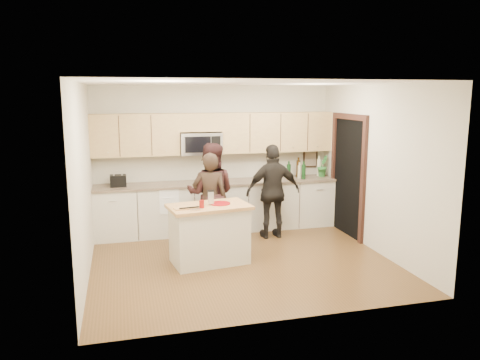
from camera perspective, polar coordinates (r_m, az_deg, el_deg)
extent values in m
plane|color=brown|center=(7.36, 0.15, -9.78)|extent=(4.50, 4.50, 0.00)
cube|color=#BAB59F|center=(8.93, -3.08, 2.75)|extent=(4.50, 0.02, 2.70)
cube|color=#BAB59F|center=(5.14, 5.80, -3.05)|extent=(4.50, 0.02, 2.70)
cube|color=#BAB59F|center=(6.81, -18.50, -0.20)|extent=(0.02, 4.00, 2.70)
cube|color=#BAB59F|center=(7.87, 16.22, 1.30)|extent=(0.02, 4.00, 2.70)
cube|color=white|center=(6.91, 0.17, 11.74)|extent=(4.50, 4.00, 0.02)
cube|color=beige|center=(8.80, -2.62, -3.33)|extent=(4.50, 0.62, 0.90)
cube|color=#7C6752|center=(8.69, -2.63, -0.33)|extent=(4.50, 0.66, 0.04)
cube|color=tan|center=(8.55, -12.66, 5.37)|extent=(1.55, 0.33, 0.75)
cube|color=tan|center=(9.03, 4.41, 5.85)|extent=(2.17, 0.33, 0.75)
cube|color=tan|center=(8.65, -4.93, 7.03)|extent=(0.78, 0.33, 0.33)
cube|color=silver|center=(8.65, -4.85, 4.47)|extent=(0.76, 0.40, 0.40)
cube|color=black|center=(8.43, -5.16, 4.32)|extent=(0.47, 0.01, 0.29)
cube|color=black|center=(8.49, -2.95, 4.39)|extent=(0.17, 0.01, 0.29)
cube|color=black|center=(8.69, 13.05, 0.28)|extent=(0.02, 1.05, 2.10)
cube|color=black|center=(8.19, 14.78, -0.42)|extent=(0.06, 0.10, 2.10)
cube|color=black|center=(9.19, 11.31, 0.89)|extent=(0.06, 0.10, 2.10)
cube|color=black|center=(8.56, 13.25, 7.53)|extent=(0.06, 1.25, 0.10)
cube|color=black|center=(9.50, 8.56, 2.69)|extent=(0.30, 0.03, 0.38)
cube|color=tan|center=(9.49, 8.60, 2.67)|extent=(0.24, 0.00, 0.32)
cube|color=white|center=(8.30, -8.62, -2.51)|extent=(0.34, 0.01, 0.48)
cube|color=white|center=(8.54, -8.87, -0.54)|extent=(0.34, 0.60, 0.01)
cube|color=beige|center=(7.17, -3.75, -6.77)|extent=(1.18, 0.79, 0.85)
cube|color=tan|center=(7.05, -3.80, -3.28)|extent=(1.29, 0.86, 0.05)
cylinder|color=maroon|center=(7.11, -2.44, -2.87)|extent=(0.31, 0.31, 0.02)
cube|color=silver|center=(7.03, -3.57, -2.16)|extent=(0.08, 0.06, 0.19)
cube|color=black|center=(7.01, -3.58, -1.33)|extent=(0.09, 0.06, 0.02)
cylinder|color=maroon|center=(6.87, -4.70, -2.95)|extent=(0.07, 0.07, 0.11)
cube|color=tan|center=(6.85, -6.96, -3.45)|extent=(0.28, 0.21, 0.02)
cube|color=black|center=(6.81, -6.22, -3.37)|extent=(0.29, 0.07, 0.02)
cube|color=silver|center=(6.72, -5.45, -3.58)|extent=(0.19, 0.05, 0.01)
cube|color=black|center=(8.49, -14.63, -0.09)|extent=(0.28, 0.21, 0.20)
cube|color=silver|center=(8.47, -15.13, 0.58)|extent=(0.03, 0.15, 0.00)
cube|color=silver|center=(8.47, -14.19, 0.62)|extent=(0.03, 0.15, 0.00)
cylinder|color=black|center=(9.09, 5.96, 1.27)|extent=(0.08, 0.08, 0.33)
cylinder|color=#351F09|center=(9.21, 7.12, 1.55)|extent=(0.08, 0.08, 0.39)
cylinder|color=#BFBC96|center=(9.09, 7.26, 1.19)|extent=(0.07, 0.07, 0.31)
cylinder|color=#BFBC96|center=(9.42, 9.60, 1.71)|extent=(0.08, 0.08, 0.39)
cylinder|color=black|center=(9.00, 7.76, 1.19)|extent=(0.08, 0.08, 0.34)
imported|color=#307832|center=(9.34, 10.02, 1.70)|extent=(0.29, 0.29, 0.42)
imported|color=black|center=(7.80, -3.68, -2.48)|extent=(0.66, 0.52, 1.60)
imported|color=black|center=(7.99, -3.58, -1.68)|extent=(1.02, 0.91, 1.74)
imported|color=black|center=(8.32, 4.07, -1.41)|extent=(0.98, 0.41, 1.68)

